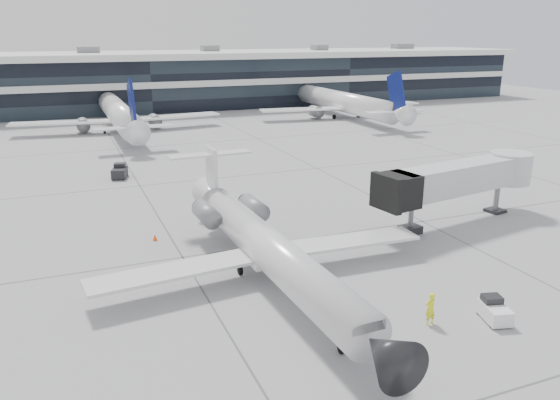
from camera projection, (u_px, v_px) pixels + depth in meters
name	position (u px, v px, depth m)	size (l,w,h in m)	color
ground	(313.00, 238.00, 41.42)	(220.00, 220.00, 0.00)	#9C9C9E
terminal	(143.00, 83.00, 112.58)	(170.00, 22.00, 10.00)	black
bg_jet_center	(120.00, 130.00, 87.25)	(32.00, 40.00, 9.60)	white
bg_jet_right	(341.00, 117.00, 101.67)	(32.00, 40.00, 9.60)	white
regional_jet	(266.00, 246.00, 34.10)	(22.01, 27.41, 6.34)	silver
jet_bridge	(465.00, 177.00, 44.15)	(15.89, 5.48, 5.11)	#B9BCBE
ramp_worker	(430.00, 309.00, 28.90)	(0.66, 0.44, 1.82)	#F9FF1A
baggage_tug	(494.00, 311.00, 29.40)	(1.65, 2.21, 1.25)	white
traffic_cone	(155.00, 237.00, 40.86)	(0.42, 0.42, 0.51)	#FF530D
far_tug	(120.00, 172.00, 58.44)	(2.02, 2.67, 1.51)	black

